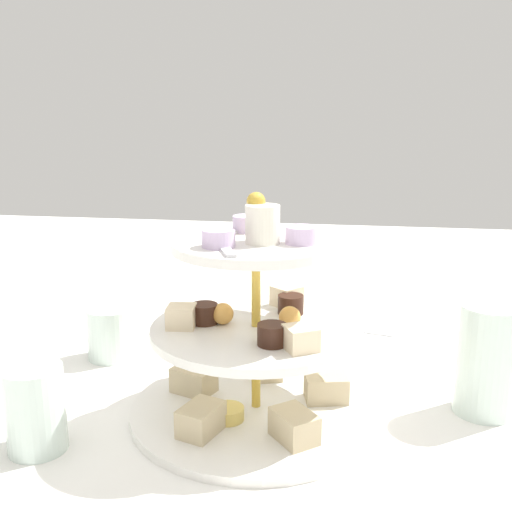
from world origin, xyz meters
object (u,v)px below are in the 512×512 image
at_px(butter_knife_right, 341,327).
at_px(water_glass_short_left, 110,333).
at_px(tiered_serving_stand, 256,348).
at_px(water_glass_tall_right, 487,360).
at_px(teacup_with_saucer, 195,318).
at_px(water_glass_mid_back, 35,409).

bearing_deg(butter_knife_right, water_glass_short_left, 42.59).
relative_size(tiered_serving_stand, water_glass_short_left, 3.95).
xyz_separation_m(tiered_serving_stand, water_glass_tall_right, (-0.05, 0.26, -0.02)).
relative_size(water_glass_short_left, butter_knife_right, 0.42).
bearing_deg(teacup_with_saucer, water_glass_short_left, -40.38).
height_order(tiered_serving_stand, water_glass_short_left, tiered_serving_stand).
distance_m(tiered_serving_stand, water_glass_tall_right, 0.26).
height_order(tiered_serving_stand, water_glass_tall_right, tiered_serving_stand).
xyz_separation_m(water_glass_short_left, teacup_with_saucer, (-0.11, 0.09, -0.01)).
xyz_separation_m(tiered_serving_stand, teacup_with_saucer, (-0.24, -0.13, -0.06)).
height_order(tiered_serving_stand, butter_knife_right, tiered_serving_stand).
distance_m(tiered_serving_stand, water_glass_mid_back, 0.24).
relative_size(water_glass_tall_right, water_glass_mid_back, 1.43).
height_order(tiered_serving_stand, water_glass_mid_back, tiered_serving_stand).
bearing_deg(teacup_with_saucer, water_glass_tall_right, 63.65).
bearing_deg(water_glass_tall_right, butter_knife_right, -146.41).
xyz_separation_m(water_glass_tall_right, water_glass_mid_back, (0.15, -0.46, -0.02)).
bearing_deg(tiered_serving_stand, water_glass_mid_back, -62.72).
relative_size(water_glass_tall_right, butter_knife_right, 0.75).
bearing_deg(butter_knife_right, tiered_serving_stand, 87.87).
xyz_separation_m(tiered_serving_stand, water_glass_short_left, (-0.13, -0.23, -0.04)).
height_order(butter_knife_right, water_glass_mid_back, water_glass_mid_back).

